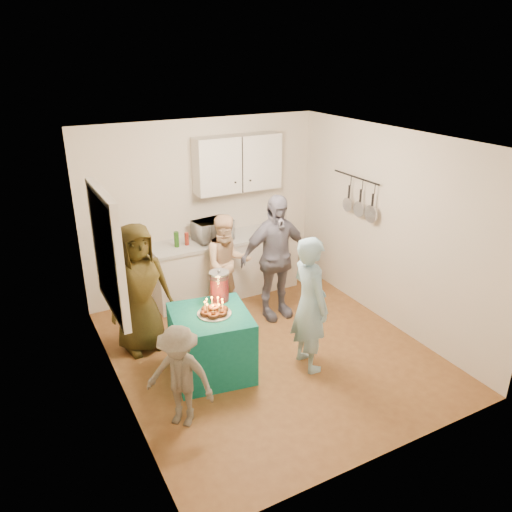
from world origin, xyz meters
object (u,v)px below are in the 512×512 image
woman_back_left (139,289)px  microwave (213,230)px  party_table (211,343)px  woman_back_center (227,264)px  punch_jar (219,287)px  child_near_left (180,377)px  counter (226,267)px  woman_back_right (275,258)px  man_birthday (310,304)px

woman_back_left → microwave: bearing=26.3°
party_table → woman_back_center: bearing=57.6°
punch_jar → child_near_left: punch_jar is taller
microwave → child_near_left: (-1.41, -2.41, -0.51)m
counter → microwave: bearing=180.0°
counter → woman_back_right: bearing=-71.9°
child_near_left → woman_back_right: bearing=82.4°
counter → punch_jar: size_ratio=6.47×
microwave → woman_back_center: (-0.01, -0.51, -0.34)m
woman_back_left → woman_back_center: (1.35, 0.38, -0.10)m
counter → woman_back_left: bearing=-150.2°
microwave → party_table: size_ratio=0.63×
man_birthday → woman_back_right: woman_back_right is taller
man_birthday → child_near_left: man_birthday is taller
man_birthday → child_near_left: bearing=100.3°
punch_jar → woman_back_right: bearing=27.9°
party_table → child_near_left: child_near_left is taller
microwave → man_birthday: bearing=-90.8°
counter → party_table: 2.02m
counter → party_table: counter is taller
woman_back_right → punch_jar: bearing=-152.1°
party_table → woman_back_left: bearing=122.3°
woman_back_left → child_near_left: size_ratio=1.50×
man_birthday → microwave: bearing=8.5°
punch_jar → man_birthday: 1.06m
woman_back_right → child_near_left: 2.43m
party_table → woman_back_right: size_ratio=0.49×
counter → woman_back_left: (-1.55, -0.89, 0.39)m
man_birthday → woman_back_center: size_ratio=1.13×
party_table → woman_back_right: bearing=32.3°
punch_jar → woman_back_left: woman_back_left is taller
party_table → woman_back_left: (-0.55, 0.88, 0.44)m
woman_back_left → child_near_left: bearing=-98.7°
party_table → punch_jar: 0.65m
woman_back_left → child_near_left: 1.55m
microwave → woman_back_center: size_ratio=0.37×
punch_jar → woman_back_center: size_ratio=0.24×
man_birthday → woman_back_left: bearing=53.4°
microwave → child_near_left: size_ratio=0.49×
man_birthday → woman_back_center: 1.68m
microwave → counter: bearing=-7.3°
microwave → party_table: 2.05m
child_near_left → woman_back_left: bearing=132.9°
counter → party_table: bearing=-119.5°
man_birthday → woman_back_center: bearing=10.8°
man_birthday → woman_back_right: bearing=-9.7°
man_birthday → woman_back_left: woman_back_left is taller
man_birthday → punch_jar: bearing=53.2°
woman_back_left → woman_back_center: 1.40m
punch_jar → woman_back_left: bearing=141.8°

